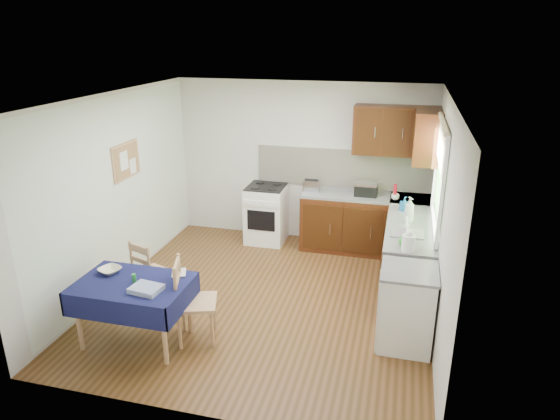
% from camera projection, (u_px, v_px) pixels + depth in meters
% --- Properties ---
extents(floor, '(4.20, 4.20, 0.00)m').
position_uv_depth(floor, '(266.00, 299.00, 6.32)').
color(floor, '#472E13').
rests_on(floor, ground).
extents(ceiling, '(4.00, 4.20, 0.02)m').
position_uv_depth(ceiling, '(264.00, 98.00, 5.46)').
color(ceiling, white).
rests_on(ceiling, wall_back).
extents(wall_back, '(4.00, 0.02, 2.50)m').
position_uv_depth(wall_back, '(302.00, 163.00, 7.80)').
color(wall_back, silver).
rests_on(wall_back, ground).
extents(wall_front, '(4.00, 0.02, 2.50)m').
position_uv_depth(wall_front, '(193.00, 290.00, 3.98)').
color(wall_front, silver).
rests_on(wall_front, ground).
extents(wall_left, '(0.02, 4.20, 2.50)m').
position_uv_depth(wall_left, '(114.00, 193.00, 6.35)').
color(wall_left, white).
rests_on(wall_left, ground).
extents(wall_right, '(0.02, 4.20, 2.50)m').
position_uv_depth(wall_right, '(442.00, 221.00, 5.43)').
color(wall_right, silver).
rests_on(wall_right, ground).
extents(base_cabinets, '(1.90, 2.30, 0.86)m').
position_uv_depth(base_cabinets, '(383.00, 240.00, 7.00)').
color(base_cabinets, black).
rests_on(base_cabinets, ground).
extents(worktop_back, '(1.90, 0.60, 0.04)m').
position_uv_depth(worktop_back, '(366.00, 196.00, 7.41)').
color(worktop_back, slate).
rests_on(worktop_back, base_cabinets).
extents(worktop_right, '(0.60, 1.70, 0.04)m').
position_uv_depth(worktop_right, '(411.00, 228.00, 6.21)').
color(worktop_right, slate).
rests_on(worktop_right, base_cabinets).
extents(worktop_corner, '(0.60, 0.60, 0.04)m').
position_uv_depth(worktop_corner, '(411.00, 199.00, 7.26)').
color(worktop_corner, slate).
rests_on(worktop_corner, base_cabinets).
extents(splashback, '(2.70, 0.02, 0.60)m').
position_uv_depth(splashback, '(343.00, 169.00, 7.66)').
color(splashback, '#EEE1CA').
rests_on(splashback, wall_back).
extents(upper_cabinets, '(1.20, 0.85, 0.70)m').
position_uv_depth(upper_cabinets, '(405.00, 133.00, 6.97)').
color(upper_cabinets, black).
rests_on(upper_cabinets, wall_back).
extents(stove, '(0.60, 0.61, 0.92)m').
position_uv_depth(stove, '(266.00, 214.00, 7.91)').
color(stove, white).
rests_on(stove, ground).
extents(window, '(0.04, 1.48, 1.26)m').
position_uv_depth(window, '(440.00, 169.00, 5.93)').
color(window, '#285121').
rests_on(window, wall_right).
extents(fridge, '(0.58, 0.60, 0.89)m').
position_uv_depth(fridge, '(406.00, 308.00, 5.27)').
color(fridge, white).
rests_on(fridge, ground).
extents(corkboard, '(0.04, 0.62, 0.47)m').
position_uv_depth(corkboard, '(126.00, 161.00, 6.50)').
color(corkboard, tan).
rests_on(corkboard, wall_left).
extents(dining_table, '(1.18, 0.80, 0.71)m').
position_uv_depth(dining_table, '(133.00, 291.00, 5.27)').
color(dining_table, '#0E0F3A').
rests_on(dining_table, ground).
extents(chair_far, '(0.49, 0.49, 0.86)m').
position_uv_depth(chair_far, '(149.00, 271.00, 6.03)').
color(chair_far, tan).
rests_on(chair_far, ground).
extents(chair_near, '(0.53, 0.53, 0.95)m').
position_uv_depth(chair_near, '(192.00, 298.00, 5.33)').
color(chair_near, tan).
rests_on(chair_near, ground).
extents(toaster, '(0.25, 0.15, 0.19)m').
position_uv_depth(toaster, '(312.00, 185.00, 7.56)').
color(toaster, silver).
rests_on(toaster, worktop_back).
extents(sandwich_press, '(0.33, 0.28, 0.19)m').
position_uv_depth(sandwich_press, '(366.00, 189.00, 7.37)').
color(sandwich_press, black).
rests_on(sandwich_press, worktop_back).
extents(sauce_bottle, '(0.05, 0.05, 0.21)m').
position_uv_depth(sauce_bottle, '(395.00, 192.00, 7.20)').
color(sauce_bottle, red).
rests_on(sauce_bottle, worktop_back).
extents(yellow_packet, '(0.14, 0.11, 0.17)m').
position_uv_depth(yellow_packet, '(373.00, 187.00, 7.50)').
color(yellow_packet, yellow).
rests_on(yellow_packet, worktop_back).
extents(dish_rack, '(0.39, 0.30, 0.18)m').
position_uv_depth(dish_rack, '(407.00, 233.00, 5.96)').
color(dish_rack, gray).
rests_on(dish_rack, worktop_right).
extents(kettle, '(0.15, 0.15, 0.25)m').
position_uv_depth(kettle, '(409.00, 241.00, 5.49)').
color(kettle, white).
rests_on(kettle, worktop_right).
extents(cup, '(0.13, 0.13, 0.09)m').
position_uv_depth(cup, '(395.00, 197.00, 7.16)').
color(cup, white).
rests_on(cup, worktop_back).
extents(soap_bottle_a, '(0.17, 0.18, 0.33)m').
position_uv_depth(soap_bottle_a, '(409.00, 210.00, 6.29)').
color(soap_bottle_a, white).
rests_on(soap_bottle_a, worktop_right).
extents(soap_bottle_b, '(0.13, 0.13, 0.20)m').
position_uv_depth(soap_bottle_b, '(404.00, 204.00, 6.72)').
color(soap_bottle_b, '#1F6FB8').
rests_on(soap_bottle_b, worktop_right).
extents(soap_bottle_c, '(0.12, 0.12, 0.15)m').
position_uv_depth(soap_bottle_c, '(404.00, 240.00, 5.63)').
color(soap_bottle_c, '#2D9127').
rests_on(soap_bottle_c, worktop_right).
extents(plate_bowl, '(0.30, 0.30, 0.06)m').
position_uv_depth(plate_bowl, '(110.00, 270.00, 5.43)').
color(plate_bowl, beige).
rests_on(plate_bowl, dining_table).
extents(book, '(0.22, 0.25, 0.02)m').
position_uv_depth(book, '(172.00, 273.00, 5.41)').
color(book, white).
rests_on(book, dining_table).
extents(spice_jar, '(0.04, 0.04, 0.09)m').
position_uv_depth(spice_jar, '(134.00, 278.00, 5.23)').
color(spice_jar, '#227F32').
rests_on(spice_jar, dining_table).
extents(tea_towel, '(0.33, 0.28, 0.05)m').
position_uv_depth(tea_towel, '(146.00, 289.00, 5.04)').
color(tea_towel, '#294699').
rests_on(tea_towel, dining_table).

